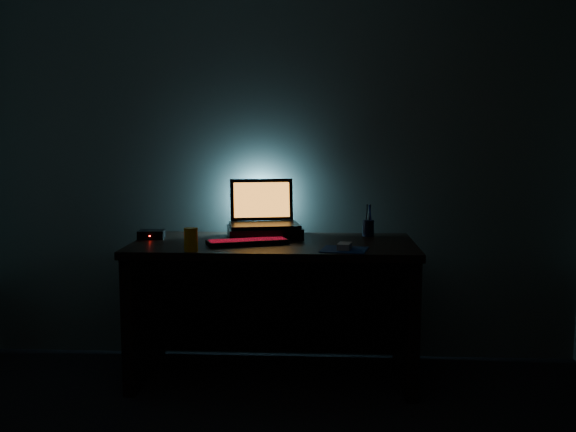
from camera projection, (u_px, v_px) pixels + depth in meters
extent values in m
cube|color=#4B5651|center=(278.00, 147.00, 3.73)|extent=(3.50, 0.00, 2.50)
cube|color=black|center=(274.00, 246.00, 3.42)|extent=(1.50, 0.70, 0.04)
cube|color=black|center=(144.00, 312.00, 3.50)|extent=(0.06, 0.64, 0.71)
cube|color=black|center=(406.00, 316.00, 3.43)|extent=(0.06, 0.64, 0.71)
cube|color=black|center=(278.00, 299.00, 3.79)|extent=(1.38, 0.02, 0.65)
cube|color=black|center=(264.00, 232.00, 3.57)|extent=(0.45, 0.37, 0.06)
cube|color=black|center=(264.00, 225.00, 3.57)|extent=(0.42, 0.33, 0.02)
cube|color=black|center=(262.00, 200.00, 3.68)|extent=(0.36, 0.12, 0.24)
cube|color=orange|center=(262.00, 200.00, 3.67)|extent=(0.32, 0.09, 0.20)
cube|color=black|center=(247.00, 242.00, 3.34)|extent=(0.44, 0.27, 0.02)
cube|color=red|center=(247.00, 239.00, 3.34)|extent=(0.42, 0.25, 0.00)
cube|color=navy|center=(344.00, 250.00, 3.17)|extent=(0.25, 0.24, 0.00)
cube|color=gray|center=(344.00, 246.00, 3.17)|extent=(0.08, 0.11, 0.03)
cylinder|color=black|center=(368.00, 228.00, 3.60)|extent=(0.08, 0.08, 0.09)
cylinder|color=orange|center=(191.00, 239.00, 3.13)|extent=(0.09, 0.09, 0.12)
cube|color=black|center=(151.00, 234.00, 3.52)|extent=(0.15, 0.13, 0.05)
sphere|color=#FF0C07|center=(150.00, 236.00, 3.47)|extent=(0.01, 0.01, 0.01)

